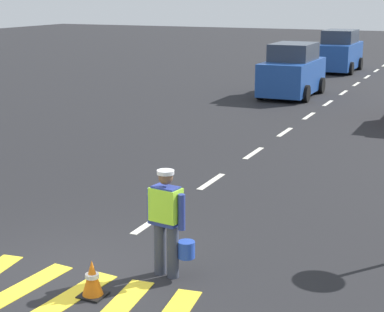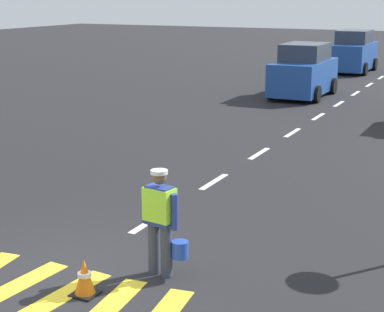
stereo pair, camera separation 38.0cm
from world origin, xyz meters
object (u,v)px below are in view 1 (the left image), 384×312
traffic_cone_near (92,279)px  car_oncoming_third (339,52)px  road_worker (168,218)px  car_oncoming_second (292,72)px

traffic_cone_near → car_oncoming_third: car_oncoming_third is taller
road_worker → car_oncoming_second: (-3.15, 18.23, 0.09)m
road_worker → car_oncoming_second: car_oncoming_second is taller
car_oncoming_second → car_oncoming_third: bearing=90.4°
road_worker → traffic_cone_near: 1.43m
road_worker → traffic_cone_near: (-0.67, -1.08, -0.66)m
traffic_cone_near → car_oncoming_third: size_ratio=0.13×
car_oncoming_third → car_oncoming_second: bearing=-89.6°
road_worker → car_oncoming_third: 28.03m
road_worker → traffic_cone_near: size_ratio=3.05×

